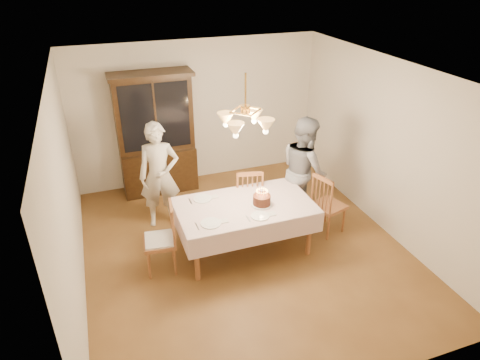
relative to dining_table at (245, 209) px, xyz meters
name	(u,v)px	position (x,y,z in m)	size (l,w,h in m)	color
ground	(245,249)	(0.00, 0.00, -0.68)	(5.00, 5.00, 0.00)	brown
room_shell	(245,151)	(0.00, 0.00, 0.90)	(5.00, 5.00, 5.00)	white
dining_table	(245,209)	(0.00, 0.00, 0.00)	(1.90, 1.10, 0.76)	brown
china_hutch	(156,136)	(-0.83, 2.25, 0.36)	(1.38, 0.54, 2.16)	black
chair_far_side	(248,199)	(0.29, 0.64, -0.24)	(0.52, 0.51, 1.00)	brown
chair_left_end	(160,241)	(-1.22, -0.03, -0.23)	(0.47, 0.49, 1.00)	brown
chair_right_end	(328,206)	(1.37, 0.01, -0.24)	(0.53, 0.54, 1.00)	brown
elderly_woman	(159,176)	(-0.99, 1.10, 0.17)	(0.62, 0.41, 1.70)	beige
adult_in_grey	(304,170)	(1.18, 0.51, 0.18)	(0.84, 0.66, 1.73)	slate
birthday_cake	(262,200)	(0.22, -0.08, 0.15)	(0.30, 0.30, 0.23)	white
place_setting_near_left	(212,223)	(-0.57, -0.30, 0.08)	(0.42, 0.27, 0.02)	white
place_setting_near_right	(261,216)	(0.10, -0.35, 0.08)	(0.40, 0.25, 0.02)	white
place_setting_far_left	(203,198)	(-0.50, 0.35, 0.08)	(0.41, 0.27, 0.02)	white
chandelier	(245,122)	(0.00, 0.00, 1.29)	(0.62, 0.62, 0.73)	#BF8C3F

